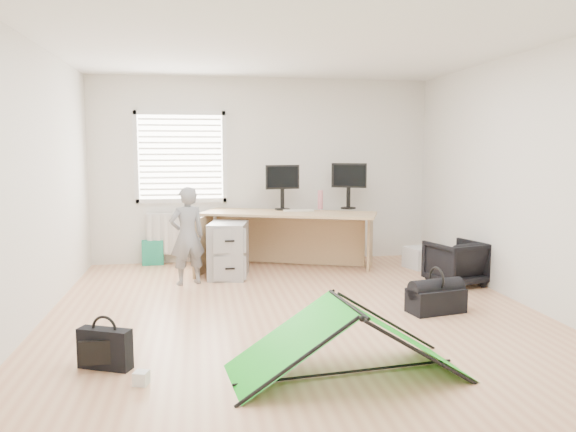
{
  "coord_description": "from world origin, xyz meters",
  "views": [
    {
      "loc": [
        -0.94,
        -5.55,
        1.69
      ],
      "look_at": [
        0.0,
        0.4,
        0.95
      ],
      "focal_mm": 35.0,
      "sensor_mm": 36.0,
      "label": 1
    }
  ],
  "objects": [
    {
      "name": "ground",
      "position": [
        0.0,
        0.0,
        0.0
      ],
      "size": [
        5.5,
        5.5,
        0.0
      ],
      "primitive_type": "plane",
      "color": "tan",
      "rests_on": "ground"
    },
    {
      "name": "back_wall",
      "position": [
        0.0,
        2.75,
        1.35
      ],
      "size": [
        5.0,
        0.02,
        2.7
      ],
      "primitive_type": "cube",
      "color": "silver",
      "rests_on": "ground"
    },
    {
      "name": "window",
      "position": [
        -1.2,
        2.71,
        1.55
      ],
      "size": [
        1.2,
        0.06,
        1.2
      ],
      "primitive_type": "cube",
      "color": "silver",
      "rests_on": "back_wall"
    },
    {
      "name": "radiator",
      "position": [
        -1.2,
        2.67,
        0.45
      ],
      "size": [
        1.0,
        0.12,
        0.6
      ],
      "primitive_type": "cube",
      "color": "silver",
      "rests_on": "back_wall"
    },
    {
      "name": "desk",
      "position": [
        0.26,
        1.98,
        0.4
      ],
      "size": [
        2.47,
        1.55,
        0.8
      ],
      "primitive_type": "cube",
      "rotation": [
        0.0,
        0.0,
        -0.37
      ],
      "color": "tan",
      "rests_on": "ground"
    },
    {
      "name": "filing_cabinet",
      "position": [
        -0.58,
        1.67,
        0.36
      ],
      "size": [
        0.58,
        0.7,
        0.72
      ],
      "primitive_type": "cube",
      "rotation": [
        0.0,
        0.0,
        -0.2
      ],
      "color": "#97989C",
      "rests_on": "ground"
    },
    {
      "name": "monitor_left",
      "position": [
        0.22,
        2.3,
        1.04
      ],
      "size": [
        0.5,
        0.18,
        0.47
      ],
      "primitive_type": "cube",
      "rotation": [
        0.0,
        0.0,
        0.16
      ],
      "color": "black",
      "rests_on": "desk"
    },
    {
      "name": "monitor_right",
      "position": [
        1.19,
        2.3,
        1.05
      ],
      "size": [
        0.5,
        0.31,
        0.48
      ],
      "primitive_type": "cube",
      "rotation": [
        0.0,
        0.0,
        -0.44
      ],
      "color": "black",
      "rests_on": "desk"
    },
    {
      "name": "keyboard",
      "position": [
        0.42,
        2.1,
        0.81
      ],
      "size": [
        0.42,
        0.15,
        0.02
      ],
      "primitive_type": "cube",
      "rotation": [
        0.0,
        0.0,
        0.03
      ],
      "color": "beige",
      "rests_on": "desk"
    },
    {
      "name": "thermos",
      "position": [
        0.78,
        2.32,
        0.94
      ],
      "size": [
        0.1,
        0.1,
        0.27
      ],
      "primitive_type": "cylinder",
      "rotation": [
        0.0,
        0.0,
        -0.4
      ],
      "color": "#CA717D",
      "rests_on": "desk"
    },
    {
      "name": "office_chair",
      "position": [
        2.15,
        0.82,
        0.28
      ],
      "size": [
        0.73,
        0.75,
        0.55
      ],
      "primitive_type": "imported",
      "rotation": [
        0.0,
        0.0,
        3.42
      ],
      "color": "black",
      "rests_on": "ground"
    },
    {
      "name": "person",
      "position": [
        -1.1,
        1.38,
        0.61
      ],
      "size": [
        0.51,
        0.42,
        1.21
      ],
      "primitive_type": "imported",
      "rotation": [
        0.0,
        0.0,
        3.48
      ],
      "color": "slate",
      "rests_on": "ground"
    },
    {
      "name": "kite",
      "position": [
        0.12,
        -1.64,
        0.27
      ],
      "size": [
        1.81,
        0.96,
        0.54
      ],
      "primitive_type": null,
      "rotation": [
        0.0,
        0.0,
        0.11
      ],
      "color": "#11B517",
      "rests_on": "ground"
    },
    {
      "name": "storage_crate",
      "position": [
        2.19,
        1.85,
        0.15
      ],
      "size": [
        0.61,
        0.5,
        0.29
      ],
      "primitive_type": "cube",
      "rotation": [
        0.0,
        0.0,
        0.3
      ],
      "color": "silver",
      "rests_on": "ground"
    },
    {
      "name": "tote_bag",
      "position": [
        -1.63,
        2.63,
        0.18
      ],
      "size": [
        0.31,
        0.15,
        0.36
      ],
      "primitive_type": "cube",
      "rotation": [
        0.0,
        0.0,
        0.05
      ],
      "color": "#1D8E6B",
      "rests_on": "ground"
    },
    {
      "name": "laptop_bag",
      "position": [
        -1.68,
        -1.24,
        0.16
      ],
      "size": [
        0.43,
        0.28,
        0.31
      ],
      "primitive_type": "cube",
      "rotation": [
        0.0,
        0.0,
        -0.42
      ],
      "color": "black",
      "rests_on": "ground"
    },
    {
      "name": "white_box",
      "position": [
        -1.38,
        -1.6,
        0.05
      ],
      "size": [
        0.12,
        0.12,
        0.1
      ],
      "primitive_type": "cube",
      "rotation": [
        0.0,
        0.0,
        -0.3
      ],
      "color": "silver",
      "rests_on": "ground"
    },
    {
      "name": "duffel_bag",
      "position": [
        1.44,
        -0.24,
        0.12
      ],
      "size": [
        0.62,
        0.4,
        0.25
      ],
      "primitive_type": "cube",
      "rotation": [
        0.0,
        0.0,
        0.2
      ],
      "color": "black",
      "rests_on": "ground"
    }
  ]
}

